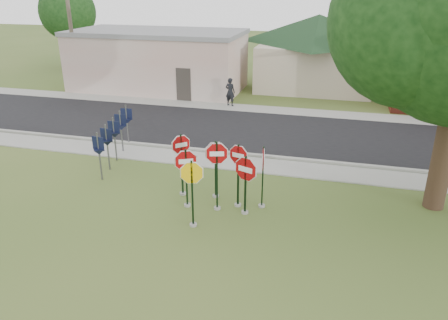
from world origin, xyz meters
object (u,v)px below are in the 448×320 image
(pedestrian, at_px, (230,92))
(stop_sign_left, at_px, (186,171))
(stop_sign_yellow, at_px, (192,186))
(stop_sign_center, at_px, (217,167))
(utility_pole_near, at_px, (70,20))

(pedestrian, bearing_deg, stop_sign_left, 111.18)
(stop_sign_yellow, relative_size, pedestrian, 1.36)
(stop_sign_center, xyz_separation_m, stop_sign_yellow, (-0.45, -1.29, -0.17))
(stop_sign_center, height_order, stop_sign_left, stop_sign_center)
(stop_sign_center, relative_size, utility_pole_near, 0.28)
(stop_sign_yellow, height_order, stop_sign_left, stop_sign_yellow)
(stop_sign_yellow, bearing_deg, pedestrian, 99.56)
(stop_sign_yellow, height_order, pedestrian, stop_sign_yellow)
(pedestrian, bearing_deg, stop_sign_center, 115.76)
(stop_sign_yellow, xyz_separation_m, stop_sign_left, (-0.64, 1.23, -0.08))
(stop_sign_yellow, height_order, utility_pole_near, utility_pole_near)
(stop_sign_left, distance_m, pedestrian, 13.45)
(utility_pole_near, distance_m, pedestrian, 11.97)
(stop_sign_left, xyz_separation_m, utility_pole_near, (-13.07, 13.93, 3.59))
(stop_sign_center, xyz_separation_m, stop_sign_left, (-1.09, -0.06, -0.25))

